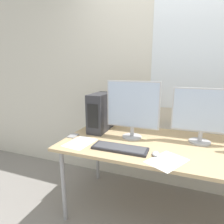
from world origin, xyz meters
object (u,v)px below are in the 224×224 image
at_px(monitor_main, 133,108).
at_px(mouse, 155,154).
at_px(monitor_right_near, 203,113).
at_px(cell_phone, 73,136).
at_px(keyboard, 120,148).
at_px(pc_tower, 101,112).

xyz_separation_m(monitor_main, mouse, (0.28, -0.32, -0.29)).
distance_m(monitor_right_near, cell_phone, 1.26).
distance_m(monitor_right_near, keyboard, 0.81).
relative_size(monitor_right_near, cell_phone, 4.37).
relative_size(monitor_main, cell_phone, 4.61).
relative_size(keyboard, cell_phone, 3.89).
relative_size(monitor_main, keyboard, 1.18).
relative_size(pc_tower, monitor_main, 0.73).
xyz_separation_m(pc_tower, monitor_right_near, (1.01, -0.01, 0.07)).
xyz_separation_m(monitor_right_near, mouse, (-0.35, -0.41, -0.27)).
height_order(keyboard, cell_phone, keyboard).
distance_m(monitor_right_near, mouse, 0.60).
bearing_deg(monitor_main, mouse, -48.99).
xyz_separation_m(keyboard, mouse, (0.30, -0.01, 0.00)).
bearing_deg(pc_tower, monitor_right_near, -0.78).
height_order(pc_tower, mouse, pc_tower).
relative_size(monitor_right_near, keyboard, 1.12).
relative_size(monitor_right_near, mouse, 6.11).
distance_m(monitor_main, keyboard, 0.43).
xyz_separation_m(monitor_right_near, keyboard, (-0.65, -0.41, -0.27)).
bearing_deg(keyboard, monitor_main, 85.66).
height_order(pc_tower, monitor_right_near, monitor_right_near).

